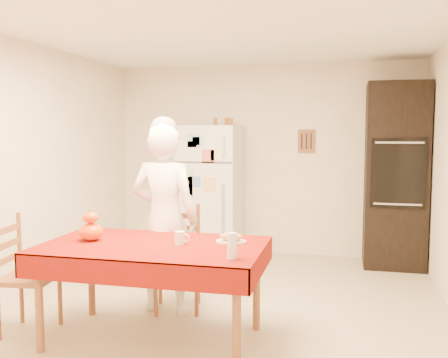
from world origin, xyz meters
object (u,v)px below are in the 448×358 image
(refrigerator, at_px, (210,192))
(dining_table, at_px, (153,253))
(pumpkin_lower, at_px, (91,232))
(wine_glass, at_px, (232,246))
(coffee_mug, at_px, (180,238))
(chair_left, at_px, (21,270))
(bread_plate, at_px, (231,242))
(oven_cabinet, at_px, (395,176))
(chair_far, at_px, (178,253))
(seated_woman, at_px, (165,219))

(refrigerator, height_order, dining_table, refrigerator)
(pumpkin_lower, xyz_separation_m, wine_glass, (1.21, -0.29, 0.02))
(coffee_mug, distance_m, pumpkin_lower, 0.73)
(refrigerator, relative_size, dining_table, 1.00)
(chair_left, height_order, wine_glass, chair_left)
(refrigerator, distance_m, chair_left, 2.90)
(dining_table, bearing_deg, bread_plate, 17.83)
(pumpkin_lower, distance_m, bread_plate, 1.11)
(refrigerator, relative_size, chair_left, 1.79)
(wine_glass, bearing_deg, coffee_mug, 146.04)
(coffee_mug, bearing_deg, wine_glass, -33.96)
(chair_left, relative_size, pumpkin_lower, 5.13)
(oven_cabinet, bearing_deg, dining_table, -126.60)
(chair_far, bearing_deg, seated_woman, -135.92)
(dining_table, relative_size, wine_glass, 9.66)
(oven_cabinet, distance_m, bread_plate, 2.93)
(oven_cabinet, bearing_deg, chair_left, -138.00)
(bread_plate, bearing_deg, coffee_mug, -158.95)
(seated_woman, distance_m, wine_glass, 1.21)
(refrigerator, bearing_deg, seated_woman, -86.29)
(oven_cabinet, height_order, seated_woman, oven_cabinet)
(wine_glass, bearing_deg, chair_left, 173.80)
(chair_left, xyz_separation_m, wine_glass, (1.78, -0.19, 0.34))
(pumpkin_lower, bearing_deg, oven_cabinet, 46.83)
(refrigerator, xyz_separation_m, chair_left, (-0.83, -2.76, -0.34))
(coffee_mug, xyz_separation_m, wine_glass, (0.48, -0.32, 0.04))
(dining_table, distance_m, chair_left, 1.12)
(chair_left, height_order, seated_woman, seated_woman)
(coffee_mug, bearing_deg, refrigerator, 100.06)
(chair_far, bearing_deg, pumpkin_lower, -136.75)
(coffee_mug, bearing_deg, bread_plate, 21.05)
(seated_woman, relative_size, pumpkin_lower, 9.15)
(chair_far, xyz_separation_m, pumpkin_lower, (-0.47, -0.73, 0.32))
(seated_woman, bearing_deg, wine_glass, 135.69)
(refrigerator, bearing_deg, chair_far, -83.72)
(dining_table, xyz_separation_m, seated_woman, (-0.13, 0.61, 0.15))
(oven_cabinet, bearing_deg, bread_plate, -119.71)
(chair_left, relative_size, wine_glass, 5.40)
(coffee_mug, xyz_separation_m, pumpkin_lower, (-0.73, -0.03, 0.02))
(pumpkin_lower, height_order, bread_plate, pumpkin_lower)
(oven_cabinet, distance_m, chair_left, 4.23)
(chair_far, bearing_deg, refrigerator, 82.37)
(pumpkin_lower, bearing_deg, coffee_mug, 2.74)
(chair_far, height_order, wine_glass, chair_far)
(chair_left, height_order, pumpkin_lower, chair_left)
(chair_left, height_order, coffee_mug, chair_left)
(wine_glass, bearing_deg, pumpkin_lower, 166.56)
(chair_far, xyz_separation_m, wine_glass, (0.73, -1.02, 0.34))
(chair_left, distance_m, pumpkin_lower, 0.67)
(dining_table, xyz_separation_m, bread_plate, (0.57, 0.18, 0.08))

